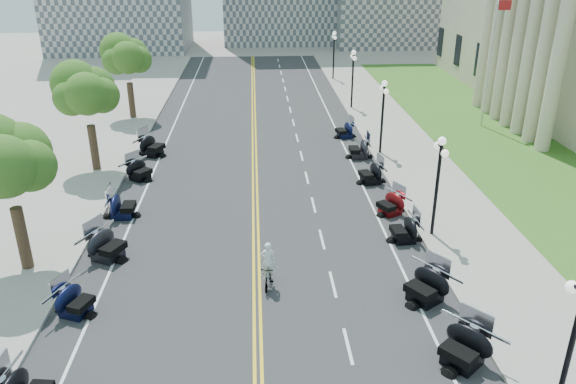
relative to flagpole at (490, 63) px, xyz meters
name	(u,v)px	position (x,y,z in m)	size (l,w,h in m)	color
ground	(257,287)	(-18.00, -22.00, -5.00)	(160.00, 160.00, 0.00)	gray
road	(255,192)	(-18.00, -12.00, -5.00)	(16.00, 90.00, 0.01)	#333335
centerline_yellow_a	(253,192)	(-18.12, -12.00, -4.99)	(0.12, 90.00, 0.00)	yellow
centerline_yellow_b	(257,192)	(-17.88, -12.00, -4.99)	(0.12, 90.00, 0.00)	yellow
edge_line_north	(364,189)	(-11.60, -12.00, -4.99)	(0.12, 90.00, 0.00)	white
edge_line_south	(144,194)	(-24.40, -12.00, -4.99)	(0.12, 90.00, 0.00)	white
lane_dash_5	(348,346)	(-14.80, -26.00, -4.99)	(0.12, 2.00, 0.00)	white
lane_dash_6	(333,284)	(-14.80, -22.00, -4.99)	(0.12, 2.00, 0.00)	white
lane_dash_7	(322,239)	(-14.80, -18.00, -4.99)	(0.12, 2.00, 0.00)	white
lane_dash_8	(313,205)	(-14.80, -14.00, -4.99)	(0.12, 2.00, 0.00)	white
lane_dash_9	(307,178)	(-14.80, -10.00, -4.99)	(0.12, 2.00, 0.00)	white
lane_dash_10	(301,156)	(-14.80, -6.00, -4.99)	(0.12, 2.00, 0.00)	white
lane_dash_11	(297,138)	(-14.80, -2.00, -4.99)	(0.12, 2.00, 0.00)	white
lane_dash_12	(293,123)	(-14.80, 2.00, -4.99)	(0.12, 2.00, 0.00)	white
lane_dash_13	(290,110)	(-14.80, 6.00, -4.99)	(0.12, 2.00, 0.00)	white
lane_dash_14	(287,99)	(-14.80, 10.00, -4.99)	(0.12, 2.00, 0.00)	white
lane_dash_15	(285,89)	(-14.80, 14.00, -4.99)	(0.12, 2.00, 0.00)	white
lane_dash_16	(283,80)	(-14.80, 18.00, -4.99)	(0.12, 2.00, 0.00)	white
lane_dash_17	(281,73)	(-14.80, 22.00, -4.99)	(0.12, 2.00, 0.00)	white
lane_dash_18	(280,66)	(-14.80, 26.00, -4.99)	(0.12, 2.00, 0.00)	white
lane_dash_19	(278,60)	(-14.80, 30.00, -4.99)	(0.12, 2.00, 0.00)	white
sidewalk_north	(433,187)	(-7.50, -12.00, -4.92)	(5.00, 90.00, 0.15)	#9E9991
sidewalk_south	(71,195)	(-28.50, -12.00, -4.92)	(5.00, 90.00, 0.15)	#9E9991
lawn	(495,142)	(-0.50, -4.00, -4.95)	(9.00, 60.00, 0.10)	#356023
street_lamp_1	(569,356)	(-9.40, -30.00, -2.40)	(0.50, 1.20, 4.90)	black
street_lamp_2	(437,187)	(-9.40, -18.00, -2.40)	(0.50, 1.20, 4.90)	black
street_lamp_3	(382,118)	(-9.40, -6.00, -2.40)	(0.50, 1.20, 4.90)	black
street_lamp_4	(352,79)	(-9.40, 6.00, -2.40)	(0.50, 1.20, 4.90)	black
street_lamp_5	(334,55)	(-9.40, 18.00, -2.40)	(0.50, 1.20, 4.90)	black
flagpole	(490,63)	(0.00, 0.00, 0.00)	(1.10, 0.20, 10.00)	silver
tree_2	(7,169)	(-28.00, -20.00, -0.25)	(4.80, 4.80, 9.20)	#235619
tree_3	(87,97)	(-28.00, -8.00, -0.25)	(4.80, 4.80, 9.20)	#235619
tree_4	(127,61)	(-28.00, 4.00, -0.25)	(4.80, 4.80, 9.20)	#235619
motorcycle_n_4	(464,345)	(-11.10, -27.14, -4.24)	(2.18, 2.18, 1.53)	black
motorcycle_n_5	(426,284)	(-11.30, -23.39, -4.24)	(2.17, 2.17, 1.52)	black
motorcycle_n_6	(405,228)	(-10.88, -18.39, -4.33)	(1.92, 1.92, 1.34)	black
motorcycle_n_7	(391,203)	(-10.85, -15.36, -4.35)	(1.85, 1.85, 1.30)	#590A0C
motorcycle_n_8	(371,172)	(-11.04, -11.03, -4.31)	(1.98, 1.98, 1.39)	black
motorcycle_n_9	(359,148)	(-10.97, -6.62, -4.28)	(2.05, 2.05, 1.44)	black
motorcycle_n_10	(345,129)	(-11.25, -2.14, -4.35)	(1.87, 1.87, 1.31)	black
motorcycle_s_5	(74,299)	(-24.96, -23.45, -4.35)	(1.87, 1.87, 1.31)	black
motorcycle_s_6	(107,244)	(-24.72, -19.23, -4.23)	(2.19, 2.19, 1.53)	black
motorcycle_s_7	(122,205)	(-24.95, -14.90, -4.28)	(2.06, 2.06, 1.44)	black
motorcycle_s_8	(139,169)	(-25.00, -9.65, -4.32)	(1.93, 1.93, 1.35)	black
motorcycle_s_9	(152,145)	(-24.93, -5.31, -4.23)	(2.20, 2.20, 1.54)	black
bicycle	(268,275)	(-17.52, -21.92, -4.48)	(0.49, 1.74, 1.05)	#A51414
cyclist_rider	(268,246)	(-17.52, -21.92, -3.11)	(0.62, 0.41, 1.69)	beige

